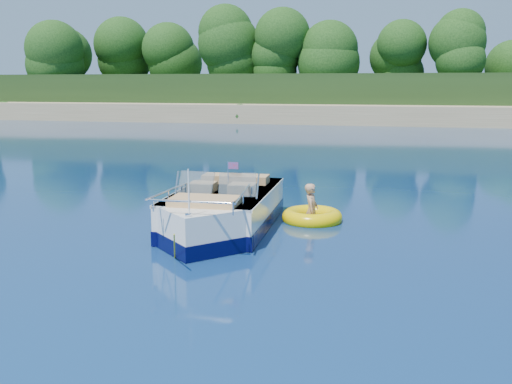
{
  "coord_description": "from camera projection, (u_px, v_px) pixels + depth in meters",
  "views": [
    {
      "loc": [
        4.89,
        -10.09,
        3.17
      ],
      "look_at": [
        2.05,
        1.74,
        0.85
      ],
      "focal_mm": 40.0,
      "sensor_mm": 36.0,
      "label": 1
    }
  ],
  "objects": [
    {
      "name": "shoreline",
      "position": [
        355.0,
        101.0,
        72.09
      ],
      "size": [
        170.0,
        59.0,
        6.0
      ],
      "color": "#937A55",
      "rests_on": "ground"
    },
    {
      "name": "boy",
      "position": [
        311.0,
        222.0,
        13.28
      ],
      "size": [
        0.38,
        0.74,
        1.41
      ],
      "primitive_type": "imported",
      "rotation": [
        0.0,
        -0.17,
        1.65
      ],
      "color": "tan",
      "rests_on": "ground"
    },
    {
      "name": "motorboat",
      "position": [
        221.0,
        214.0,
        12.42
      ],
      "size": [
        2.17,
        5.72,
        1.9
      ],
      "rotation": [
        0.0,
        0.0,
        0.03
      ],
      "color": "white",
      "rests_on": "ground"
    },
    {
      "name": "tow_tube",
      "position": [
        312.0,
        217.0,
        13.34
      ],
      "size": [
        1.42,
        1.42,
        0.37
      ],
      "rotation": [
        0.0,
        0.0,
        0.01
      ],
      "color": "#F6CB02",
      "rests_on": "ground"
    },
    {
      "name": "ground",
      "position": [
        136.0,
        245.0,
        11.36
      ],
      "size": [
        160.0,
        160.0,
        0.0
      ],
      "primitive_type": "plane",
      "color": "#0A1C48",
      "rests_on": "ground"
    },
    {
      "name": "treeline",
      "position": [
        339.0,
        56.0,
        49.48
      ],
      "size": [
        150.0,
        7.12,
        8.19
      ],
      "color": "black",
      "rests_on": "ground"
    }
  ]
}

